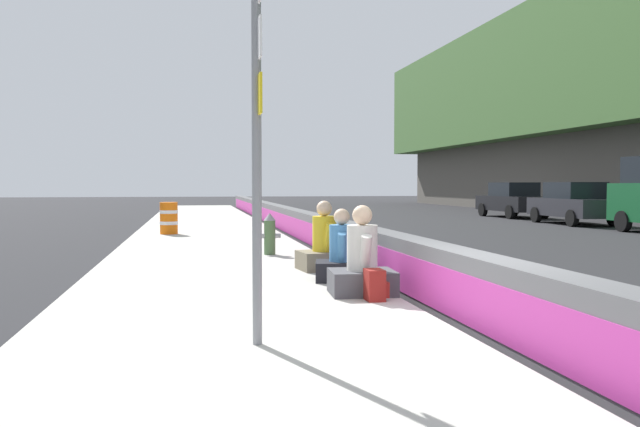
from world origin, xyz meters
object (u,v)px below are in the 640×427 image
at_px(backpack, 375,285).
at_px(construction_barrel, 169,218).
at_px(fire_hydrant, 270,233).
at_px(seated_person_rear, 324,248).
at_px(route_sign_post, 257,118).
at_px(seated_person_middle, 342,258).
at_px(parked_car_fourth, 574,203).
at_px(parked_car_midline, 513,200).
at_px(seated_person_foreground, 362,266).

distance_m(backpack, construction_barrel, 12.39).
relative_size(fire_hydrant, seated_person_rear, 0.73).
bearing_deg(route_sign_post, seated_person_rear, -17.96).
xyz_separation_m(fire_hydrant, seated_person_middle, (-3.96, -0.65, -0.10)).
distance_m(route_sign_post, parked_car_fourth, 23.32).
distance_m(fire_hydrant, parked_car_midline, 21.13).
bearing_deg(parked_car_fourth, seated_person_foreground, 140.36).
distance_m(route_sign_post, seated_person_foreground, 3.47).
bearing_deg(parked_car_midline, seated_person_middle, 146.58).
height_order(route_sign_post, parked_car_fourth, route_sign_post).
xyz_separation_m(seated_person_foreground, seated_person_middle, (1.28, -0.01, -0.03)).
bearing_deg(construction_barrel, seated_person_foreground, -165.72).
bearing_deg(construction_barrel, seated_person_middle, -163.97).
bearing_deg(parked_car_midline, construction_barrel, 121.07).
xyz_separation_m(route_sign_post, parked_car_fourth, (18.13, -14.60, -1.37)).
distance_m(seated_person_rear, parked_car_fourth, 18.35).
relative_size(seated_person_foreground, seated_person_middle, 1.08).
height_order(fire_hydrant, seated_person_foreground, seated_person_foreground).
xyz_separation_m(backpack, construction_barrel, (12.02, 2.98, 0.28)).
bearing_deg(fire_hydrant, seated_person_rear, -166.20).
distance_m(seated_person_middle, parked_car_fourth, 19.31).
height_order(route_sign_post, construction_barrel, route_sign_post).
bearing_deg(seated_person_foreground, route_sign_post, 146.64).
distance_m(fire_hydrant, backpack, 5.78).
xyz_separation_m(seated_person_rear, construction_barrel, (8.92, 2.93, 0.10)).
height_order(fire_hydrant, parked_car_fourth, parked_car_fourth).
relative_size(fire_hydrant, parked_car_fourth, 0.19).
xyz_separation_m(seated_person_foreground, construction_barrel, (11.52, 2.93, 0.10)).
distance_m(construction_barrel, parked_car_fourth, 16.39).
height_order(fire_hydrant, parked_car_midline, parked_car_midline).
relative_size(route_sign_post, construction_barrel, 3.79).
height_order(seated_person_rear, parked_car_midline, parked_car_midline).
relative_size(fire_hydrant, construction_barrel, 0.93).
bearing_deg(fire_hydrant, parked_car_midline, -40.83).
distance_m(route_sign_post, construction_barrel, 14.19).
xyz_separation_m(seated_person_rear, parked_car_fourth, (13.01, -12.93, 0.35)).
xyz_separation_m(route_sign_post, seated_person_middle, (3.80, -1.67, -1.75)).
bearing_deg(route_sign_post, fire_hydrant, -7.45).
distance_m(seated_person_middle, seated_person_rear, 1.32).
distance_m(fire_hydrant, construction_barrel, 6.69).
bearing_deg(parked_car_fourth, fire_hydrant, 127.39).
distance_m(seated_person_foreground, seated_person_rear, 2.60).
bearing_deg(backpack, parked_car_fourth, -38.67).
bearing_deg(seated_person_rear, route_sign_post, 162.04).
height_order(seated_person_foreground, backpack, seated_person_foreground).
bearing_deg(construction_barrel, seated_person_rear, -161.78).
bearing_deg(seated_person_rear, backpack, -179.24).
bearing_deg(seated_person_middle, parked_car_fourth, -42.05).
bearing_deg(backpack, parked_car_midline, -31.14).
xyz_separation_m(route_sign_post, backpack, (2.02, -1.70, -1.90)).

